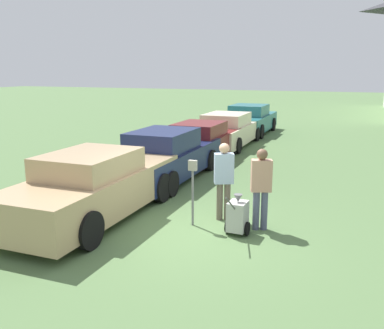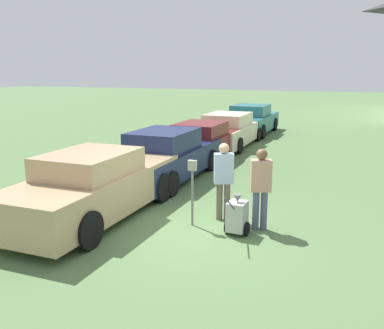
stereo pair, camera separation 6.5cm
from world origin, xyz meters
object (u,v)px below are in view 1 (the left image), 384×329
Objects in this scene: parking_meter at (193,181)px; person_worker at (224,177)px; parked_car_maroon at (201,143)px; person_supervisor at (261,184)px; parked_car_tan at (95,187)px; equipment_cart at (238,216)px; parked_car_cream at (227,131)px; parked_car_teal at (250,120)px; parked_car_navy at (165,157)px.

parking_meter is 0.77m from person_worker.
parked_car_maroon is 2.79× the size of person_supervisor.
parked_car_maroon is at bearing 89.71° from parked_car_tan.
parking_meter is 0.83× the size of person_worker.
equipment_cart is at bearing 100.75° from person_worker.
person_worker reaches higher than parked_car_cream.
person_supervisor is 0.82m from equipment_cart.
parking_meter is (2.22, -6.41, 0.34)m from parked_car_maroon.
parked_car_tan reaches higher than parked_car_maroon.
parked_car_tan reaches higher than parked_car_teal.
parking_meter is (2.22, -9.74, 0.33)m from parked_car_cream.
parked_car_teal is at bearing 99.22° from parking_meter.
parked_car_navy reaches higher than parked_car_cream.
parked_car_teal is at bearing 89.71° from parked_car_tan.
parked_car_teal reaches higher than parked_car_maroon.
person_worker reaches higher than parked_car_maroon.
parked_car_tan is 3.69m from person_supervisor.
parked_car_navy is 1.09× the size of parked_car_maroon.
parked_car_tan is 3.28m from equipment_cart.
person_supervisor is at bearing 11.51° from parking_meter.
parked_car_teal is at bearing 89.71° from parked_car_maroon.
person_worker is at bearing 49.18° from parking_meter.
person_supervisor reaches higher than equipment_cart.
equipment_cart is at bearing -63.84° from parked_car_maroon.
parked_car_cream is 3.07× the size of person_supervisor.
parked_car_navy is 5.25× the size of equipment_cart.
parked_car_maroon is 2.77× the size of person_worker.
parked_car_navy is 3.89m from person_worker.
person_supervisor is at bearing -69.30° from parked_car_cream.
parked_car_tan is at bearing -174.42° from equipment_cart.
equipment_cart is at bearing 3.59° from parked_car_tan.
parked_car_cream is 3.05× the size of person_worker.
person_supervisor reaches higher than parked_car_cream.
person_worker reaches higher than parked_car_tan.
parked_car_teal is at bearing 89.71° from parked_car_cream.
parked_car_maroon is 6.79m from parking_meter.
parked_car_tan is 1.06× the size of parked_car_maroon.
parked_car_cream is 1.08× the size of parked_car_teal.
parked_car_maroon is 6.44m from person_worker.
parked_car_tan is 3.71m from parked_car_navy.
parked_car_tan is 0.97× the size of parked_car_navy.
equipment_cart is (1.04, -0.14, -0.61)m from parking_meter.
person_worker is 0.95m from person_supervisor.
parked_car_tan is 2.92× the size of person_worker.
parked_car_navy is 1.07× the size of parked_car_teal.
parked_car_maroon is at bearing 118.15° from equipment_cart.
parking_meter is 1.21m from equipment_cart.
person_supervisor is 1.73× the size of equipment_cart.
person_supervisor is (3.62, -9.45, 0.32)m from parked_car_cream.
parked_car_cream is (0.00, 3.33, 0.01)m from parked_car_maroon.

